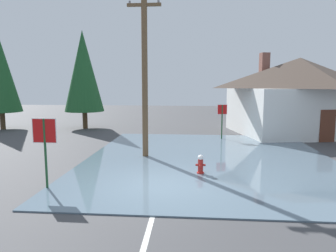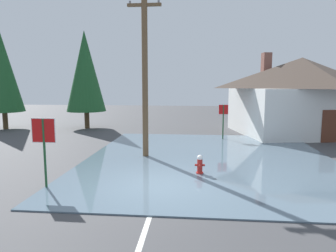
# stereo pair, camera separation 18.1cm
# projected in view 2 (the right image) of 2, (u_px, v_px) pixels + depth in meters

# --- Properties ---
(ground_plane) EXTENTS (80.00, 80.00, 0.10)m
(ground_plane) POSITION_uv_depth(u_px,v_px,m) (160.00, 187.00, 11.16)
(ground_plane) COLOR #424244
(flood_puddle) EXTENTS (11.64, 13.70, 0.05)m
(flood_puddle) POSITION_uv_depth(u_px,v_px,m) (209.00, 158.00, 15.14)
(flood_puddle) COLOR slate
(flood_puddle) RESTS_ON ground
(lane_stop_bar) EXTENTS (4.42, 0.59, 0.01)m
(lane_stop_bar) POSITION_uv_depth(u_px,v_px,m) (169.00, 197.00, 10.08)
(lane_stop_bar) COLOR silver
(lane_stop_bar) RESTS_ON ground
(stop_sign_near) EXTENTS (0.84, 0.08, 2.44)m
(stop_sign_near) POSITION_uv_depth(u_px,v_px,m) (44.00, 138.00, 10.68)
(stop_sign_near) COLOR #1E4C28
(stop_sign_near) RESTS_ON ground
(fire_hydrant) EXTENTS (0.40, 0.34, 0.80)m
(fire_hydrant) POSITION_uv_depth(u_px,v_px,m) (200.00, 165.00, 12.49)
(fire_hydrant) COLOR #AD231E
(fire_hydrant) RESTS_ON ground
(utility_pole) EXTENTS (1.60, 0.28, 7.81)m
(utility_pole) POSITION_uv_depth(u_px,v_px,m) (145.00, 73.00, 15.03)
(utility_pole) COLOR brown
(utility_pole) RESTS_ON ground
(stop_sign_far) EXTENTS (0.63, 0.13, 2.26)m
(stop_sign_far) POSITION_uv_depth(u_px,v_px,m) (223.00, 115.00, 20.13)
(stop_sign_far) COLOR #1E4C28
(stop_sign_far) RESTS_ON ground
(house) EXTENTS (10.41, 9.30, 5.82)m
(house) POSITION_uv_depth(u_px,v_px,m) (300.00, 95.00, 22.41)
(house) COLOR silver
(house) RESTS_ON ground
(pine_tree_tall_left) EXTENTS (3.07, 3.07, 7.68)m
(pine_tree_tall_left) POSITION_uv_depth(u_px,v_px,m) (2.00, 71.00, 24.46)
(pine_tree_tall_left) COLOR #4C3823
(pine_tree_tall_left) RESTS_ON ground
(pine_tree_mid_left) EXTENTS (3.08, 3.08, 7.70)m
(pine_tree_mid_left) POSITION_uv_depth(u_px,v_px,m) (85.00, 71.00, 24.84)
(pine_tree_mid_left) COLOR #4C3823
(pine_tree_mid_left) RESTS_ON ground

